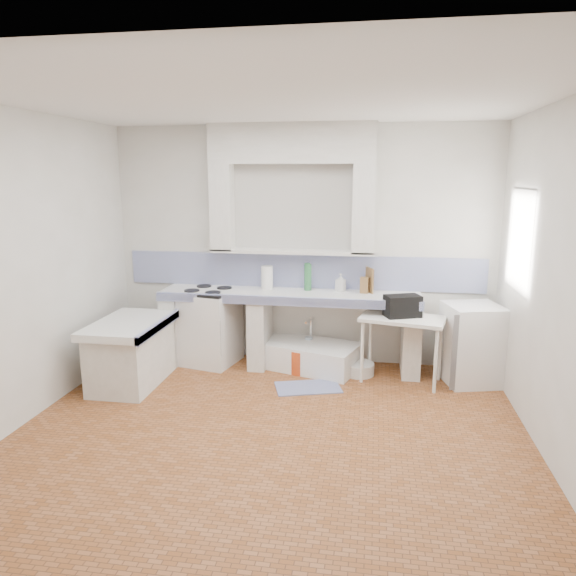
% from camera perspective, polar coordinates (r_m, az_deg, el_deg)
% --- Properties ---
extents(floor, '(4.50, 4.50, 0.00)m').
position_cam_1_polar(floor, '(4.84, -1.98, -15.35)').
color(floor, '#935731').
rests_on(floor, ground).
extents(ceiling, '(4.50, 4.50, 0.00)m').
position_cam_1_polar(ceiling, '(4.34, -2.26, 19.64)').
color(ceiling, silver).
rests_on(ceiling, ground).
extents(wall_back, '(4.50, 0.00, 4.50)m').
position_cam_1_polar(wall_back, '(6.32, 1.46, 4.52)').
color(wall_back, silver).
rests_on(wall_back, ground).
extents(wall_front, '(4.50, 0.00, 4.50)m').
position_cam_1_polar(wall_front, '(2.51, -11.18, -7.37)').
color(wall_front, silver).
rests_on(wall_front, ground).
extents(wall_left, '(0.00, 4.50, 4.50)m').
position_cam_1_polar(wall_left, '(5.29, -26.74, 1.77)').
color(wall_left, silver).
rests_on(wall_left, ground).
extents(wall_right, '(0.00, 4.50, 4.50)m').
position_cam_1_polar(wall_right, '(4.52, 27.14, 0.17)').
color(wall_right, silver).
rests_on(wall_right, ground).
extents(alcove_mass, '(1.90, 0.25, 0.45)m').
position_cam_1_polar(alcove_mass, '(6.17, 0.40, 15.27)').
color(alcove_mass, silver).
rests_on(alcove_mass, ground).
extents(window_frame, '(0.35, 0.86, 1.06)m').
position_cam_1_polar(window_frame, '(5.67, 25.40, 4.54)').
color(window_frame, '#3C2113').
rests_on(window_frame, ground).
extents(lace_valance, '(0.01, 0.84, 0.24)m').
position_cam_1_polar(lace_valance, '(5.60, 24.32, 8.47)').
color(lace_valance, white).
rests_on(lace_valance, ground).
extents(counter_slab, '(3.00, 0.60, 0.08)m').
position_cam_1_polar(counter_slab, '(6.14, 0.13, -0.82)').
color(counter_slab, white).
rests_on(counter_slab, ground).
extents(counter_lip, '(3.00, 0.04, 0.10)m').
position_cam_1_polar(counter_lip, '(5.87, -0.30, -1.42)').
color(counter_lip, navy).
rests_on(counter_lip, ground).
extents(counter_pier_left, '(0.20, 0.55, 0.82)m').
position_cam_1_polar(counter_pier_left, '(6.62, -11.96, -4.17)').
color(counter_pier_left, silver).
rests_on(counter_pier_left, ground).
extents(counter_pier_mid, '(0.20, 0.55, 0.82)m').
position_cam_1_polar(counter_pier_mid, '(6.32, -3.02, -4.69)').
color(counter_pier_mid, silver).
rests_on(counter_pier_mid, ground).
extents(counter_pier_right, '(0.20, 0.55, 0.82)m').
position_cam_1_polar(counter_pier_right, '(6.20, 13.06, -5.32)').
color(counter_pier_right, silver).
rests_on(counter_pier_right, ground).
extents(peninsula_top, '(0.70, 1.10, 0.08)m').
position_cam_1_polar(peninsula_top, '(5.92, -16.65, -3.81)').
color(peninsula_top, white).
rests_on(peninsula_top, ground).
extents(peninsula_base, '(0.60, 1.00, 0.62)m').
position_cam_1_polar(peninsula_base, '(6.03, -16.46, -7.02)').
color(peninsula_base, silver).
rests_on(peninsula_base, ground).
extents(peninsula_lip, '(0.04, 1.10, 0.10)m').
position_cam_1_polar(peninsula_lip, '(5.79, -13.71, -4.01)').
color(peninsula_lip, navy).
rests_on(peninsula_lip, ground).
extents(backsplash, '(4.27, 0.03, 0.40)m').
position_cam_1_polar(backsplash, '(6.36, 1.43, 1.82)').
color(backsplash, navy).
rests_on(backsplash, ground).
extents(stove, '(0.73, 0.71, 0.87)m').
position_cam_1_polar(stove, '(6.45, -8.43, -4.22)').
color(stove, white).
rests_on(stove, ground).
extents(sink, '(1.27, 0.93, 0.27)m').
position_cam_1_polar(sink, '(6.30, 2.20, -7.35)').
color(sink, white).
rests_on(sink, ground).
extents(side_table, '(0.96, 0.67, 0.04)m').
position_cam_1_polar(side_table, '(5.95, 12.08, -6.46)').
color(side_table, white).
rests_on(side_table, ground).
extents(fridge, '(0.68, 0.68, 0.86)m').
position_cam_1_polar(fridge, '(6.12, 19.13, -5.70)').
color(fridge, white).
rests_on(fridge, ground).
extents(bucket_red, '(0.37, 0.37, 0.28)m').
position_cam_1_polar(bucket_red, '(6.32, -1.17, -7.24)').
color(bucket_red, '#B64D2C').
rests_on(bucket_red, ground).
extents(bucket_orange, '(0.37, 0.37, 0.27)m').
position_cam_1_polar(bucket_orange, '(6.16, 1.41, -7.80)').
color(bucket_orange, '#CC4519').
rests_on(bucket_orange, ground).
extents(bucket_blue, '(0.33, 0.33, 0.30)m').
position_cam_1_polar(bucket_blue, '(6.16, 5.54, -7.73)').
color(bucket_blue, blue).
rests_on(bucket_blue, ground).
extents(basin_white, '(0.45, 0.45, 0.13)m').
position_cam_1_polar(basin_white, '(6.16, 7.62, -8.58)').
color(basin_white, white).
rests_on(basin_white, ground).
extents(water_bottle_a, '(0.10, 0.10, 0.30)m').
position_cam_1_polar(water_bottle_a, '(6.45, 0.58, -6.74)').
color(water_bottle_a, silver).
rests_on(water_bottle_a, ground).
extents(water_bottle_b, '(0.11, 0.11, 0.33)m').
position_cam_1_polar(water_bottle_b, '(6.42, 2.23, -6.70)').
color(water_bottle_b, silver).
rests_on(water_bottle_b, ground).
extents(black_bag, '(0.42, 0.33, 0.23)m').
position_cam_1_polar(black_bag, '(5.83, 12.20, -1.91)').
color(black_bag, black).
rests_on(black_bag, side_table).
extents(green_bottle_a, '(0.08, 0.08, 0.31)m').
position_cam_1_polar(green_bottle_a, '(6.22, 2.23, 1.16)').
color(green_bottle_a, '#2C6D3D').
rests_on(green_bottle_a, counter_slab).
extents(green_bottle_b, '(0.07, 0.07, 0.32)m').
position_cam_1_polar(green_bottle_b, '(6.21, 2.08, 1.22)').
color(green_bottle_b, '#2C6D3D').
rests_on(green_bottle_b, counter_slab).
extents(knife_block, '(0.10, 0.09, 0.19)m').
position_cam_1_polar(knife_block, '(6.13, 8.21, 0.31)').
color(knife_block, olive).
rests_on(knife_block, counter_slab).
extents(cutting_board, '(0.10, 0.20, 0.29)m').
position_cam_1_polar(cutting_board, '(6.18, 8.74, 0.85)').
color(cutting_board, olive).
rests_on(cutting_board, counter_slab).
extents(paper_towel, '(0.18, 0.18, 0.27)m').
position_cam_1_polar(paper_towel, '(6.29, -2.26, 1.13)').
color(paper_towel, white).
rests_on(paper_towel, counter_slab).
extents(soap_bottle, '(0.13, 0.13, 0.21)m').
position_cam_1_polar(soap_bottle, '(6.20, 5.67, 0.61)').
color(soap_bottle, white).
rests_on(soap_bottle, counter_slab).
extents(rug, '(0.77, 0.57, 0.01)m').
position_cam_1_polar(rug, '(5.77, 2.16, -10.61)').
color(rug, navy).
rests_on(rug, ground).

